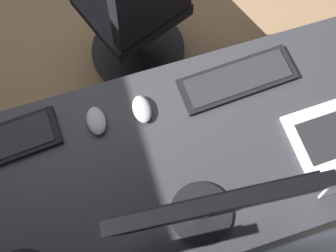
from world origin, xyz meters
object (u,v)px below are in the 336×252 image
object	(u,v)px
drawer_pedestal	(210,171)
mouse_main	(142,109)
monitor_primary	(210,207)
office_chair	(140,15)
keyboard_main	(237,79)
mouse_spare	(96,121)

from	to	relation	value
drawer_pedestal	mouse_main	xyz separation A→B (m)	(0.22, -0.22, 0.40)
monitor_primary	office_chair	xyz separation A→B (m)	(-0.05, -0.96, -0.52)
keyboard_main	mouse_spare	size ratio (longest dim) A/B	4.10
drawer_pedestal	mouse_spare	distance (m)	0.60
keyboard_main	mouse_spare	xyz separation A→B (m)	(0.52, 0.00, 0.01)
mouse_main	mouse_spare	distance (m)	0.16
drawer_pedestal	office_chair	xyz separation A→B (m)	(0.09, -0.80, 0.11)
monitor_primary	office_chair	size ratio (longest dim) A/B	0.50
monitor_primary	drawer_pedestal	bearing A→B (deg)	-130.55
keyboard_main	office_chair	bearing A→B (deg)	-68.36
drawer_pedestal	office_chair	world-z (taller)	office_chair
monitor_primary	keyboard_main	bearing A→B (deg)	-124.84
keyboard_main	mouse_main	xyz separation A→B (m)	(0.36, 0.01, 0.01)
mouse_main	office_chair	size ratio (longest dim) A/B	0.11
keyboard_main	office_chair	distance (m)	0.67
office_chair	monitor_primary	bearing A→B (deg)	86.84
drawer_pedestal	monitor_primary	distance (m)	0.67
monitor_primary	keyboard_main	size ratio (longest dim) A/B	1.13
mouse_spare	mouse_main	bearing A→B (deg)	177.67
office_chair	drawer_pedestal	bearing A→B (deg)	96.34
mouse_main	mouse_spare	world-z (taller)	same
monitor_primary	mouse_main	bearing A→B (deg)	-78.17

